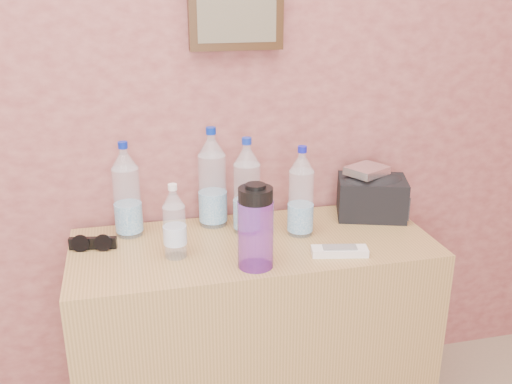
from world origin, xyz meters
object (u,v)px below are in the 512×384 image
pet_large_c (212,183)px  ac_remote (340,251)px  sunglasses (93,243)px  pet_large_b (247,191)px  foil_packet (367,170)px  toiletry_bag (372,195)px  dresser (254,337)px  pet_large_a (127,195)px  nalgene_bottle (256,227)px  pet_large_d (301,196)px  pet_small (175,225)px

pet_large_c → ac_remote: bearing=-43.9°
sunglasses → pet_large_b: bearing=12.8°
pet_large_c → ac_remote: size_ratio=1.99×
pet_large_b → foil_packet: bearing=3.5°
pet_large_b → toiletry_bag: 0.45m
dresser → pet_large_c: size_ratio=3.38×
pet_large_a → nalgene_bottle: size_ratio=1.24×
dresser → pet_large_d: pet_large_d is taller
pet_large_d → pet_small: 0.42m
toiletry_bag → foil_packet: bearing=-163.2°
pet_large_a → foil_packet: 0.80m
ac_remote → foil_packet: size_ratio=1.32×
dresser → foil_packet: bearing=15.2°
pet_large_c → pet_small: pet_large_c is taller
pet_large_c → pet_large_b: bearing=-39.7°
nalgene_bottle → foil_packet: 0.53m
pet_large_a → pet_large_c: size_ratio=0.93×
dresser → pet_large_b: (-0.00, 0.09, 0.49)m
pet_large_b → pet_small: size_ratio=1.39×
foil_packet → toiletry_bag: bearing=-1.6°
pet_small → toiletry_bag: 0.71m
pet_small → pet_large_c: bearing=55.2°
sunglasses → toiletry_bag: size_ratio=0.63×
pet_large_b → ac_remote: size_ratio=1.88×
pet_large_c → pet_large_a: bearing=-175.9°
pet_large_a → pet_large_c: pet_large_c is taller
toiletry_bag → dresser: bearing=-147.3°
pet_large_a → pet_large_c: bearing=4.1°
pet_large_a → foil_packet: pet_large_a is taller
nalgene_bottle → pet_large_c: bearing=101.7°
pet_large_d → toiletry_bag: (0.29, 0.09, -0.05)m
pet_large_b → pet_small: (-0.25, -0.13, -0.04)m
pet_large_b → pet_small: 0.28m
pet_small → nalgene_bottle: size_ratio=0.91×
dresser → pet_small: size_ratio=4.98×
foil_packet → pet_large_c: bearing=173.8°
pet_large_b → ac_remote: bearing=-45.6°
pet_large_b → pet_large_d: 0.17m
pet_large_c → foil_packet: bearing=-6.2°
pet_small → dresser: bearing=9.7°
pet_small → pet_large_d: bearing=9.8°
pet_large_d → dresser: bearing=-169.9°
dresser → ac_remote: 0.46m
pet_small → ac_remote: pet_small is taller
dresser → sunglasses: size_ratio=7.86×
pet_small → foil_packet: 0.69m
toiletry_bag → nalgene_bottle: bearing=-132.0°
sunglasses → toiletry_bag: 0.94m
pet_large_c → dresser: bearing=-59.8°
nalgene_bottle → ac_remote: size_ratio=1.49×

